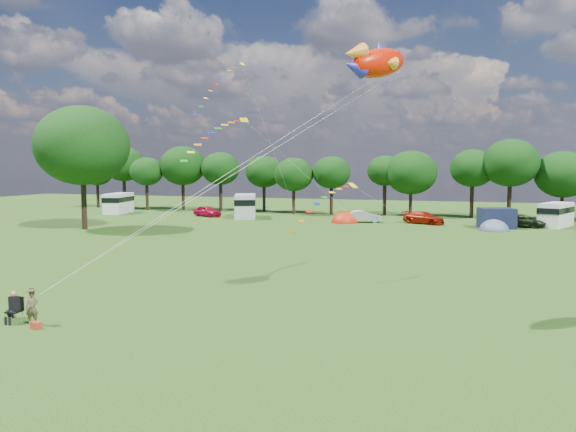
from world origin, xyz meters
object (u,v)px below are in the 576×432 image
(campervan_a, at_px, (118,203))
(car_c, at_px, (424,218))
(tent_orange, at_px, (345,222))
(fish_kite, at_px, (374,62))
(car_a, at_px, (207,211))
(kite_flyer, at_px, (32,308))
(campervan_d, at_px, (556,214))
(big_tree, at_px, (82,146))
(campervan_b, at_px, (245,205))
(camp_chair, at_px, (15,304))
(tent_greyblue, at_px, (494,230))
(car_b, at_px, (363,216))
(car_d, at_px, (523,221))

(campervan_a, bearing_deg, car_c, -104.78)
(tent_orange, height_order, fish_kite, fish_kite)
(car_a, relative_size, campervan_a, 0.70)
(car_c, bearing_deg, kite_flyer, -170.33)
(campervan_d, xyz_separation_m, fish_kite, (-13.00, -44.38, 9.91))
(big_tree, bearing_deg, campervan_b, 57.67)
(campervan_d, relative_size, tent_orange, 1.63)
(big_tree, distance_m, camp_chair, 38.62)
(tent_greyblue, bearing_deg, tent_orange, 169.04)
(car_b, distance_m, car_c, 7.17)
(car_b, xyz_separation_m, car_d, (17.99, 0.62, -0.03))
(campervan_b, height_order, campervan_d, campervan_b)
(tent_orange, bearing_deg, tent_greyblue, -10.96)
(campervan_b, xyz_separation_m, kite_flyer, (10.81, -49.19, -0.91))
(campervan_a, xyz_separation_m, camp_chair, (30.13, -50.02, -0.71))
(car_c, relative_size, kite_flyer, 3.21)
(car_a, xyz_separation_m, car_c, (28.70, -0.51, -0.01))
(campervan_a, relative_size, kite_flyer, 4.21)
(campervan_a, bearing_deg, kite_flyer, -161.30)
(tent_orange, height_order, kite_flyer, kite_flyer)
(tent_orange, distance_m, tent_greyblue, 17.23)
(car_b, height_order, tent_greyblue, car_b)
(big_tree, xyz_separation_m, car_d, (45.22, 17.47, -8.31))
(car_d, bearing_deg, tent_orange, 112.25)
(car_b, height_order, car_c, car_b)
(campervan_a, distance_m, campervan_b, 20.31)
(tent_orange, height_order, camp_chair, camp_chair)
(campervan_d, relative_size, camp_chair, 4.24)
(campervan_a, xyz_separation_m, fish_kite, (44.75, -44.18, 9.81))
(campervan_d, bearing_deg, big_tree, 135.23)
(tent_greyblue, bearing_deg, campervan_b, 170.50)
(car_a, relative_size, car_b, 1.06)
(camp_chair, bearing_deg, car_d, 61.31)
(camp_chair, bearing_deg, tent_greyblue, 62.15)
(campervan_d, height_order, tent_orange, campervan_d)
(fish_kite, bearing_deg, campervan_d, 21.84)
(car_d, xyz_separation_m, tent_greyblue, (-3.13, -4.73, -0.69))
(car_a, height_order, camp_chair, car_a)
(car_d, bearing_deg, campervan_a, 106.73)
(car_a, bearing_deg, campervan_b, -69.42)
(big_tree, xyz_separation_m, fish_kite, (35.78, -25.42, 2.35))
(car_c, xyz_separation_m, campervan_b, (-23.05, 0.36, 0.94))
(campervan_b, height_order, kite_flyer, campervan_b)
(big_tree, height_order, campervan_b, big_tree)
(car_a, height_order, campervan_a, campervan_a)
(campervan_d, relative_size, kite_flyer, 4.01)
(big_tree, height_order, car_a, big_tree)
(big_tree, relative_size, car_d, 2.56)
(fish_kite, bearing_deg, car_c, 40.05)
(big_tree, relative_size, tent_orange, 3.60)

